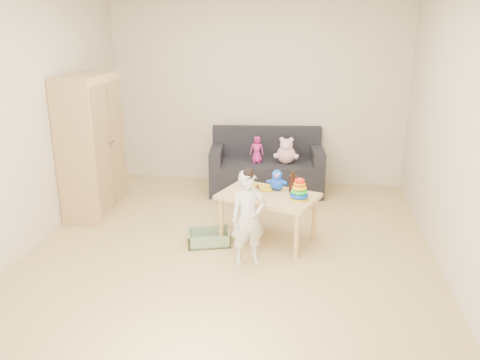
% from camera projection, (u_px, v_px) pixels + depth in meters
% --- Properties ---
extents(room, '(4.50, 4.50, 4.50)m').
position_uv_depth(room, '(231.00, 122.00, 4.74)').
color(room, tan).
rests_on(room, ground).
extents(wardrobe, '(0.45, 0.90, 1.62)m').
position_uv_depth(wardrobe, '(91.00, 146.00, 5.87)').
color(wardrobe, tan).
rests_on(wardrobe, ground).
extents(sofa, '(1.53, 0.88, 0.41)m').
position_uv_depth(sofa, '(266.00, 176.00, 6.75)').
color(sofa, black).
rests_on(sofa, ground).
extents(play_table, '(1.11, 0.90, 0.51)m').
position_uv_depth(play_table, '(268.00, 217.00, 5.26)').
color(play_table, '#E9B880').
rests_on(play_table, ground).
extents(storage_bin, '(0.51, 0.43, 0.13)m').
position_uv_depth(storage_bin, '(209.00, 237.00, 5.24)').
color(storage_bin, gray).
rests_on(storage_bin, ground).
extents(toddler, '(0.39, 0.33, 0.89)m').
position_uv_depth(toddler, '(248.00, 219.00, 4.71)').
color(toddler, silver).
rests_on(toddler, ground).
extents(pink_bear, '(0.26, 0.22, 0.29)m').
position_uv_depth(pink_bear, '(286.00, 152.00, 6.56)').
color(pink_bear, '#FFBBCD').
rests_on(pink_bear, sofa).
extents(doll, '(0.18, 0.12, 0.35)m').
position_uv_depth(doll, '(257.00, 150.00, 6.57)').
color(doll, '#BD237D').
rests_on(doll, sofa).
extents(ring_stacker, '(0.19, 0.19, 0.22)m').
position_uv_depth(ring_stacker, '(299.00, 191.00, 5.02)').
color(ring_stacker, '#E0B60B').
rests_on(ring_stacker, play_table).
extents(brown_bottle, '(0.08, 0.08, 0.23)m').
position_uv_depth(brown_bottle, '(293.00, 183.00, 5.23)').
color(brown_bottle, black).
rests_on(brown_bottle, play_table).
extents(blue_plush, '(0.24, 0.23, 0.23)m').
position_uv_depth(blue_plush, '(277.00, 180.00, 5.29)').
color(blue_plush, '#1C53FF').
rests_on(blue_plush, play_table).
extents(wooden_figure, '(0.06, 0.06, 0.11)m').
position_uv_depth(wooden_figure, '(258.00, 189.00, 5.18)').
color(wooden_figure, brown).
rests_on(wooden_figure, play_table).
extents(yellow_book, '(0.23, 0.23, 0.02)m').
position_uv_depth(yellow_book, '(262.00, 188.00, 5.36)').
color(yellow_book, gold).
rests_on(yellow_book, play_table).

